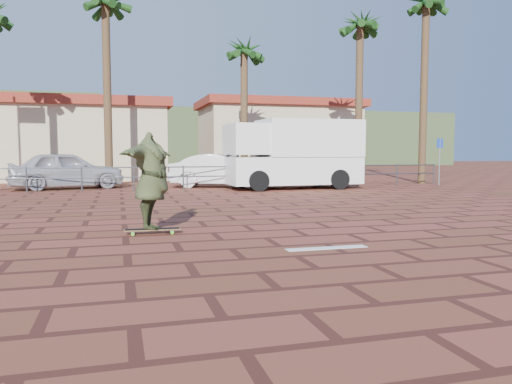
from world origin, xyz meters
TOP-DOWN VIEW (x-y plane):
  - ground at (0.00, 0.00)m, footprint 120.00×120.00m
  - paint_stripe at (0.70, -1.20)m, footprint 1.40×0.22m
  - guardrail at (0.00, 12.00)m, footprint 24.06×0.06m
  - palm_left at (-3.00, 15.00)m, footprint 2.40×2.40m
  - palm_center at (3.50, 15.50)m, footprint 2.40×2.40m
  - palm_right at (9.00, 14.00)m, footprint 2.40×2.40m
  - palm_far_right at (12.00, 13.00)m, footprint 2.40×2.40m
  - building_west at (-6.00, 22.00)m, footprint 12.60×7.60m
  - building_east at (8.00, 24.00)m, footprint 10.60×6.60m
  - hill_front at (0.00, 50.00)m, footprint 70.00×18.00m
  - longboard at (-1.99, 1.00)m, footprint 1.08×0.28m
  - skateboarder at (-1.99, 1.00)m, footprint 1.49×2.35m
  - campervan at (4.68, 11.50)m, footprint 5.72×2.63m
  - car_silver at (-4.71, 13.90)m, footprint 4.99×2.89m
  - car_white at (1.80, 13.00)m, footprint 4.74×2.91m
  - street_sign at (12.00, 11.60)m, footprint 0.43×0.20m

SIDE VIEW (x-z plane):
  - ground at x=0.00m, z-range 0.00..0.00m
  - paint_stripe at x=0.70m, z-range 0.00..0.01m
  - longboard at x=-1.99m, z-range 0.03..0.14m
  - guardrail at x=0.00m, z-range 0.18..1.18m
  - car_white at x=1.80m, z-range 0.00..1.47m
  - car_silver at x=-4.71m, z-range 0.00..1.60m
  - skateboarder at x=-1.99m, z-range 0.11..1.97m
  - street_sign at x=12.00m, z-range 0.44..2.64m
  - campervan at x=4.68m, z-range 0.08..3.01m
  - building_west at x=-6.00m, z-range 0.03..4.53m
  - building_east at x=8.00m, z-range 0.04..5.04m
  - hill_front at x=0.00m, z-range 0.00..6.00m
  - palm_center at x=3.50m, z-range 2.49..10.24m
  - palm_right at x=9.00m, z-range 3.06..12.11m
  - palm_left at x=-3.00m, z-range 3.23..12.68m
  - palm_far_right at x=12.00m, z-range 3.49..13.54m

